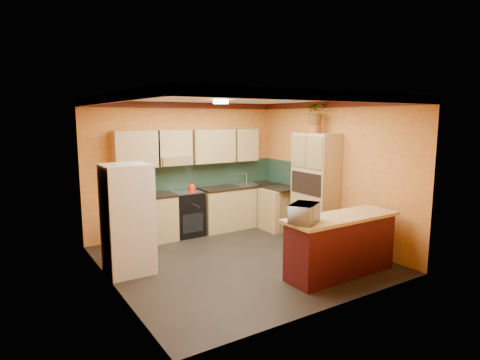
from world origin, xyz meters
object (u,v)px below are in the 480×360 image
at_px(base_cabinets_back, 214,210).
at_px(breakfast_bar, 341,247).
at_px(stove, 187,213).
at_px(pantry, 315,187).
at_px(fridge, 127,219).
at_px(microwave, 304,213).

distance_m(base_cabinets_back, breakfast_bar, 3.21).
relative_size(stove, pantry, 0.43).
bearing_deg(fridge, stove, 39.64).
bearing_deg(fridge, pantry, -4.73).
bearing_deg(stove, breakfast_bar, -71.09).
bearing_deg(fridge, microwave, -43.29).
xyz_separation_m(base_cabinets_back, fridge, (-2.24, -1.34, 0.41)).
height_order(base_cabinets_back, fridge, fridge).
height_order(stove, microwave, microwave).
relative_size(pantry, microwave, 4.31).
height_order(pantry, breakfast_bar, pantry).
xyz_separation_m(fridge, microwave, (1.95, -1.84, 0.21)).
distance_m(breakfast_bar, microwave, 0.98).
xyz_separation_m(stove, microwave, (0.34, -3.18, 0.61)).
distance_m(pantry, breakfast_bar, 1.89).
distance_m(fridge, pantry, 3.62).
bearing_deg(stove, pantry, -39.50).
xyz_separation_m(stove, breakfast_bar, (1.09, -3.18, -0.02)).
distance_m(stove, fridge, 2.13).
relative_size(base_cabinets_back, pantry, 1.74).
bearing_deg(pantry, microwave, -136.83).
height_order(fridge, microwave, fridge).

